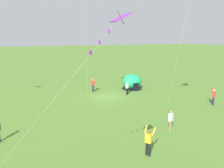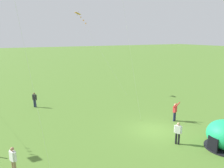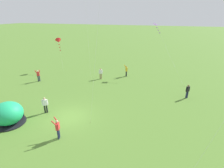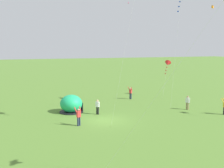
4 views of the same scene
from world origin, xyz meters
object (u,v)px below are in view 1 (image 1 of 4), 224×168
object	(u,v)px
person_near_tent	(127,87)
kite_purple	(109,31)
person_with_toddler	(148,141)
popup_tent	(132,82)
person_arms_raised	(214,96)
person_center_field	(171,120)
person_far_back	(93,85)

from	to	relation	value
person_near_tent	kite_purple	size ratio (longest dim) A/B	0.21
person_with_toddler	kite_purple	bearing A→B (deg)	40.77
popup_tent	person_with_toddler	xyz separation A→B (m)	(7.24, 16.17, 0.00)
person_near_tent	person_arms_raised	world-z (taller)	person_arms_raised
person_arms_raised	person_with_toddler	bearing A→B (deg)	27.54
person_with_toddler	person_center_field	size ratio (longest dim) A/B	1.10
person_arms_raised	person_center_field	world-z (taller)	person_arms_raised
popup_tent	person_near_tent	world-z (taller)	popup_tent
popup_tent	person_center_field	distance (m)	14.24
person_arms_raised	person_center_field	xyz separation A→B (m)	(8.51, 3.84, -0.03)
person_near_tent	person_center_field	world-z (taller)	same
kite_purple	person_arms_raised	bearing A→B (deg)	-148.79
person_near_tent	person_center_field	size ratio (longest dim) A/B	1.00
person_far_back	person_arms_raised	distance (m)	14.66
person_near_tent	kite_purple	xyz separation A→B (m)	(9.15, 16.96, 6.53)
person_near_tent	person_arms_raised	bearing A→B (deg)	133.04
person_center_field	kite_purple	size ratio (longest dim) A/B	0.21
person_arms_raised	kite_purple	world-z (taller)	kite_purple
person_with_toddler	person_center_field	distance (m)	4.26
person_with_toddler	person_arms_raised	bearing A→B (deg)	-152.46
popup_tent	person_arms_raised	bearing A→B (deg)	115.72
popup_tent	kite_purple	size ratio (longest dim) A/B	0.34
popup_tent	kite_purple	bearing A→B (deg)	60.25
person_far_back	kite_purple	xyz separation A→B (m)	(5.59, 20.03, 6.49)
person_arms_raised	kite_purple	distance (m)	19.76
popup_tent	person_arms_raised	xyz separation A→B (m)	(-4.77, 9.90, 0.00)
person_with_toddler	person_far_back	distance (m)	16.70
person_center_field	person_far_back	bearing A→B (deg)	-82.54
popup_tent	person_arms_raised	world-z (taller)	popup_tent
popup_tent	person_arms_raised	distance (m)	10.99
popup_tent	person_center_field	bearing A→B (deg)	74.78
popup_tent	person_far_back	world-z (taller)	popup_tent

